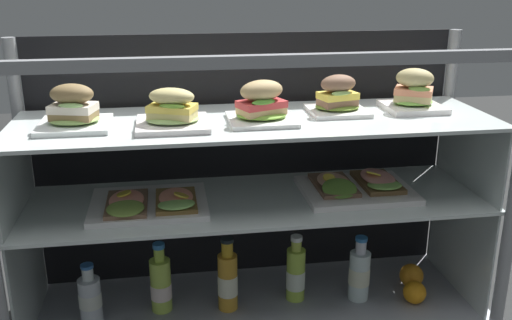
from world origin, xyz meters
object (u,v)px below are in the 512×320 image
(plated_roll_sandwich_left_of_center, at_px, (73,112))
(juice_bottle_front_middle, at_px, (296,274))
(plated_roll_sandwich_far_right, at_px, (414,94))
(orange_fruit_beside_bottles, at_px, (411,276))
(open_sandwich_tray_right_of_center, at_px, (357,186))
(juice_bottle_back_center, at_px, (359,274))
(open_sandwich_tray_mid_right, at_px, (150,203))
(plated_roll_sandwich_far_left, at_px, (262,106))
(plated_roll_sandwich_near_left_corner, at_px, (338,99))
(orange_fruit_near_left_post, at_px, (415,292))
(juice_bottle_back_left, at_px, (161,284))
(juice_bottle_front_second, at_px, (90,298))
(juice_bottle_front_left_end, at_px, (228,280))
(plated_roll_sandwich_right_of_center, at_px, (172,113))

(plated_roll_sandwich_left_of_center, xyz_separation_m, juice_bottle_front_middle, (0.64, 0.03, -0.57))
(plated_roll_sandwich_far_right, distance_m, orange_fruit_beside_bottles, 0.63)
(open_sandwich_tray_right_of_center, height_order, juice_bottle_back_center, open_sandwich_tray_right_of_center)
(plated_roll_sandwich_far_right, height_order, open_sandwich_tray_right_of_center, plated_roll_sandwich_far_right)
(open_sandwich_tray_right_of_center, bearing_deg, open_sandwich_tray_mid_right, -177.23)
(plated_roll_sandwich_far_right, relative_size, juice_bottle_back_center, 0.78)
(plated_roll_sandwich_far_right, bearing_deg, juice_bottle_back_center, -160.80)
(open_sandwich_tray_mid_right, relative_size, juice_bottle_back_center, 1.54)
(plated_roll_sandwich_far_left, bearing_deg, orange_fruit_beside_bottles, 5.95)
(plated_roll_sandwich_near_left_corner, height_order, orange_fruit_near_left_post, plated_roll_sandwich_near_left_corner)
(plated_roll_sandwich_far_right, height_order, juice_bottle_back_left, plated_roll_sandwich_far_right)
(plated_roll_sandwich_left_of_center, relative_size, orange_fruit_beside_bottles, 2.39)
(juice_bottle_front_second, bearing_deg, open_sandwich_tray_mid_right, -5.03)
(juice_bottle_front_second, relative_size, juice_bottle_front_middle, 0.85)
(plated_roll_sandwich_far_right, bearing_deg, juice_bottle_back_left, -178.44)
(plated_roll_sandwich_near_left_corner, bearing_deg, juice_bottle_front_left_end, -172.57)
(open_sandwich_tray_mid_right, height_order, juice_bottle_back_center, open_sandwich_tray_mid_right)
(juice_bottle_front_middle, relative_size, juice_bottle_back_center, 1.02)
(juice_bottle_front_second, relative_size, juice_bottle_back_left, 0.83)
(open_sandwich_tray_mid_right, bearing_deg, orange_fruit_beside_bottles, 3.50)
(plated_roll_sandwich_far_left, bearing_deg, plated_roll_sandwich_right_of_center, -176.10)
(plated_roll_sandwich_left_of_center, relative_size, plated_roll_sandwich_far_right, 1.11)
(open_sandwich_tray_mid_right, height_order, juice_bottle_front_middle, open_sandwich_tray_mid_right)
(orange_fruit_near_left_post, bearing_deg, juice_bottle_front_second, 176.47)
(plated_roll_sandwich_near_left_corner, distance_m, orange_fruit_near_left_post, 0.68)
(juice_bottle_front_second, xyz_separation_m, juice_bottle_back_left, (0.21, 0.03, 0.01))
(open_sandwich_tray_mid_right, bearing_deg, plated_roll_sandwich_left_of_center, 176.21)
(plated_roll_sandwich_far_left, relative_size, open_sandwich_tray_right_of_center, 0.56)
(juice_bottle_front_second, bearing_deg, juice_bottle_back_center, -0.49)
(plated_roll_sandwich_far_left, relative_size, juice_bottle_front_middle, 0.84)
(juice_bottle_front_left_end, xyz_separation_m, juice_bottle_front_middle, (0.23, 0.02, -0.01))
(plated_roll_sandwich_near_left_corner, bearing_deg, plated_roll_sandwich_left_of_center, -176.16)
(plated_roll_sandwich_left_of_center, distance_m, juice_bottle_back_center, 1.02)
(plated_roll_sandwich_right_of_center, distance_m, orange_fruit_beside_bottles, 1.00)
(plated_roll_sandwich_near_left_corner, bearing_deg, orange_fruit_near_left_post, -23.26)
(orange_fruit_near_left_post, bearing_deg, open_sandwich_tray_mid_right, 176.83)
(juice_bottle_front_second, height_order, juice_bottle_back_left, juice_bottle_back_left)
(plated_roll_sandwich_far_right, distance_m, juice_bottle_front_second, 1.17)
(open_sandwich_tray_mid_right, xyz_separation_m, orange_fruit_beside_bottles, (0.86, 0.05, -0.35))
(juice_bottle_front_left_end, bearing_deg, juice_bottle_front_middle, 5.44)
(plated_roll_sandwich_far_left, height_order, juice_bottle_front_middle, plated_roll_sandwich_far_left)
(juice_bottle_back_center, xyz_separation_m, orange_fruit_beside_bottles, (0.20, 0.04, -0.05))
(open_sandwich_tray_right_of_center, distance_m, juice_bottle_front_left_end, 0.50)
(plated_roll_sandwich_far_left, bearing_deg, plated_roll_sandwich_left_of_center, 178.33)
(plated_roll_sandwich_left_of_center, relative_size, juice_bottle_back_center, 0.87)
(plated_roll_sandwich_right_of_center, height_order, plated_roll_sandwich_far_left, plated_roll_sandwich_far_left)
(plated_roll_sandwich_far_left, distance_m, orange_fruit_near_left_post, 0.80)
(plated_roll_sandwich_right_of_center, distance_m, open_sandwich_tray_right_of_center, 0.63)
(juice_bottle_back_left, height_order, juice_bottle_back_center, juice_bottle_back_left)
(juice_bottle_front_second, xyz_separation_m, juice_bottle_front_left_end, (0.42, 0.00, 0.02))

